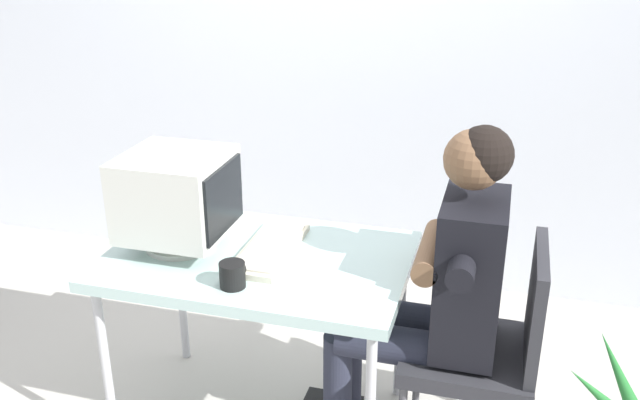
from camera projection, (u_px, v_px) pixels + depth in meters
wall_back at (407, 8)px, 3.49m from camera, size 8.00×0.10×3.00m
desk at (259, 268)px, 2.62m from camera, size 1.13×0.74×0.76m
crt_monitor at (177, 196)px, 2.59m from camera, size 0.38×0.38×0.37m
keyboard at (270, 249)px, 2.62m from camera, size 0.18×0.46×0.03m
office_chair at (489, 343)px, 2.51m from camera, size 0.46×0.46×0.89m
person_seated at (436, 284)px, 2.49m from camera, size 0.74×0.57×1.31m
desk_mug at (233, 274)px, 2.37m from camera, size 0.09×0.10×0.09m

